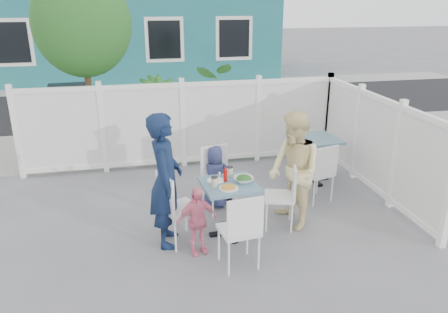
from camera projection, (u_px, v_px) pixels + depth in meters
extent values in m
plane|color=slate|center=(198.00, 226.00, 6.19)|extent=(80.00, 80.00, 0.00)
cube|color=gray|center=(172.00, 143.00, 9.68)|extent=(24.00, 2.60, 0.01)
cube|color=black|center=(160.00, 105.00, 13.08)|extent=(24.00, 5.00, 0.01)
cube|color=gray|center=(154.00, 86.00, 15.93)|extent=(24.00, 1.60, 0.01)
cube|color=black|center=(64.00, 42.00, 15.18)|extent=(1.20, 0.04, 1.40)
cube|color=black|center=(178.00, 39.00, 15.96)|extent=(1.20, 0.04, 1.40)
cube|color=white|center=(183.00, 124.00, 8.13)|extent=(5.80, 0.04, 1.40)
cube|color=white|center=(182.00, 85.00, 7.88)|extent=(5.86, 0.08, 0.08)
cube|color=white|center=(184.00, 162.00, 8.39)|extent=(5.86, 0.08, 0.12)
cube|color=white|center=(375.00, 144.00, 7.04)|extent=(0.04, 3.60, 1.40)
cube|color=white|center=(381.00, 99.00, 6.79)|extent=(0.08, 3.66, 0.08)
cube|color=white|center=(370.00, 187.00, 7.30)|extent=(0.08, 3.66, 0.12)
cylinder|color=#382316|center=(90.00, 98.00, 8.50)|extent=(0.12, 0.12, 2.40)
ellipsoid|color=#19531A|center=(82.00, 23.00, 8.02)|extent=(1.80, 1.62, 1.98)
cube|color=gold|center=(71.00, 118.00, 9.23)|extent=(0.74, 0.56, 1.29)
imported|color=#19531A|center=(160.00, 117.00, 8.71)|extent=(1.21, 1.21, 1.60)
imported|color=#19531A|center=(234.00, 111.00, 8.89)|extent=(1.74, 1.57, 1.72)
cube|color=#385975|center=(229.00, 185.00, 5.73)|extent=(0.76, 0.76, 0.04)
cylinder|color=black|center=(229.00, 210.00, 5.86)|extent=(0.08, 0.08, 0.69)
cube|color=black|center=(229.00, 232.00, 5.98)|extent=(0.56, 0.13, 0.04)
cube|color=black|center=(229.00, 232.00, 5.98)|extent=(0.13, 0.56, 0.04)
cube|color=#385975|center=(316.00, 139.00, 7.45)|extent=(0.80, 0.80, 0.04)
cylinder|color=black|center=(314.00, 160.00, 7.58)|extent=(0.08, 0.08, 0.72)
cube|color=black|center=(313.00, 179.00, 7.71)|extent=(0.59, 0.13, 0.04)
cube|color=black|center=(313.00, 179.00, 7.71)|extent=(0.13, 0.59, 0.04)
cube|color=white|center=(180.00, 208.00, 5.64)|extent=(0.56, 0.57, 0.04)
cube|color=white|center=(165.00, 193.00, 5.44)|extent=(0.20, 0.43, 0.48)
cylinder|color=white|center=(186.00, 215.00, 5.97)|extent=(0.03, 0.03, 0.48)
cylinder|color=white|center=(200.00, 227.00, 5.67)|extent=(0.03, 0.03, 0.48)
cylinder|color=white|center=(162.00, 222.00, 5.78)|extent=(0.03, 0.03, 0.48)
cylinder|color=white|center=(175.00, 235.00, 5.48)|extent=(0.03, 0.03, 0.48)
cube|color=white|center=(279.00, 197.00, 6.04)|extent=(0.51, 0.52, 0.04)
cube|color=white|center=(294.00, 180.00, 5.94)|extent=(0.15, 0.41, 0.45)
cylinder|color=white|center=(266.00, 217.00, 5.96)|extent=(0.02, 0.02, 0.45)
cylinder|color=white|center=(266.00, 205.00, 6.30)|extent=(0.02, 0.02, 0.45)
cylinder|color=white|center=(292.00, 218.00, 5.93)|extent=(0.02, 0.02, 0.45)
cylinder|color=white|center=(290.00, 206.00, 6.27)|extent=(0.02, 0.02, 0.45)
cube|color=white|center=(220.00, 181.00, 6.51)|extent=(0.52, 0.50, 0.04)
cube|color=white|center=(214.00, 160.00, 6.59)|extent=(0.43, 0.12, 0.47)
cylinder|color=white|center=(236.00, 198.00, 6.51)|extent=(0.03, 0.03, 0.47)
cylinder|color=white|center=(213.00, 202.00, 6.36)|extent=(0.03, 0.03, 0.47)
cylinder|color=white|center=(226.00, 189.00, 6.81)|extent=(0.03, 0.03, 0.47)
cylinder|color=white|center=(204.00, 193.00, 6.67)|extent=(0.03, 0.03, 0.47)
cube|color=white|center=(239.00, 230.00, 5.13)|extent=(0.49, 0.47, 0.04)
cube|color=white|center=(245.00, 218.00, 4.87)|extent=(0.44, 0.09, 0.47)
cylinder|color=white|center=(219.00, 243.00, 5.31)|extent=(0.03, 0.03, 0.47)
cylinder|color=white|center=(247.00, 237.00, 5.43)|extent=(0.03, 0.03, 0.47)
cylinder|color=white|center=(229.00, 258.00, 5.00)|extent=(0.03, 0.03, 0.47)
cylinder|color=white|center=(259.00, 252.00, 5.12)|extent=(0.03, 0.03, 0.47)
cube|color=white|center=(317.00, 173.00, 6.83)|extent=(0.53, 0.52, 0.04)
cube|color=white|center=(327.00, 162.00, 6.58)|extent=(0.42, 0.16, 0.46)
cylinder|color=white|center=(300.00, 185.00, 6.96)|extent=(0.02, 0.02, 0.46)
cylinder|color=white|center=(317.00, 180.00, 7.13)|extent=(0.02, 0.02, 0.46)
cylinder|color=white|center=(314.00, 193.00, 6.68)|extent=(0.02, 0.02, 0.46)
cylinder|color=white|center=(332.00, 188.00, 6.85)|extent=(0.02, 0.02, 0.46)
imported|color=#0F1D3C|center=(166.00, 180.00, 5.49)|extent=(0.50, 0.69, 1.76)
imported|color=#EEC956|center=(294.00, 171.00, 5.95)|extent=(0.74, 0.88, 1.64)
imported|color=navy|center=(215.00, 177.00, 6.61)|extent=(0.54, 0.43, 0.97)
imported|color=pink|center=(197.00, 221.00, 5.39)|extent=(0.56, 0.33, 0.90)
cylinder|color=white|center=(229.00, 188.00, 5.57)|extent=(0.25, 0.25, 0.02)
cylinder|color=white|center=(215.00, 181.00, 5.80)|extent=(0.23, 0.23, 0.02)
imported|color=white|center=(244.00, 180.00, 5.77)|extent=(0.26, 0.26, 0.06)
cylinder|color=beige|center=(214.00, 182.00, 5.61)|extent=(0.08, 0.08, 0.13)
cylinder|color=beige|center=(230.00, 172.00, 5.95)|extent=(0.08, 0.08, 0.13)
cylinder|color=#A80B0A|center=(225.00, 176.00, 5.77)|extent=(0.05, 0.05, 0.16)
cylinder|color=white|center=(220.00, 174.00, 5.94)|extent=(0.03, 0.03, 0.06)
cylinder|color=black|center=(220.00, 174.00, 5.96)|extent=(0.03, 0.03, 0.07)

